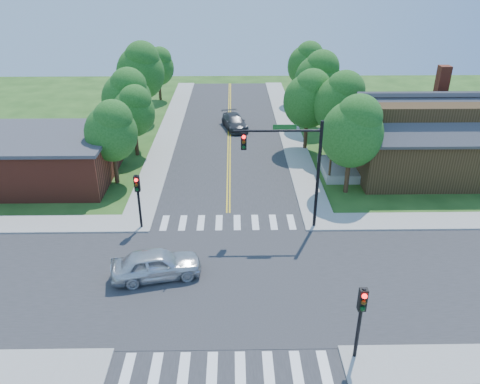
{
  "coord_description": "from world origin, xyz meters",
  "views": [
    {
      "loc": [
        0.36,
        -20.6,
        15.64
      ],
      "look_at": [
        0.79,
        6.38,
        2.2
      ],
      "focal_mm": 35.0,
      "sensor_mm": 36.0,
      "label": 1
    }
  ],
  "objects_px": {
    "signal_pole_nw": "(138,192)",
    "house_ne": "(420,134)",
    "car_dgrey": "(235,122)",
    "signal_mast_ne": "(292,158)",
    "car_silver": "(156,265)",
    "signal_pole_se": "(361,311)"
  },
  "relations": [
    {
      "from": "signal_pole_se",
      "to": "house_ne",
      "type": "relative_size",
      "value": 0.29
    },
    {
      "from": "signal_pole_nw",
      "to": "car_silver",
      "type": "height_order",
      "value": "signal_pole_nw"
    },
    {
      "from": "signal_mast_ne",
      "to": "car_silver",
      "type": "bearing_deg",
      "value": -146.12
    },
    {
      "from": "signal_pole_nw",
      "to": "car_dgrey",
      "type": "height_order",
      "value": "signal_pole_nw"
    },
    {
      "from": "signal_mast_ne",
      "to": "house_ne",
      "type": "xyz_separation_m",
      "value": [
        11.19,
        8.65,
        -1.52
      ]
    },
    {
      "from": "car_dgrey",
      "to": "signal_pole_se",
      "type": "bearing_deg",
      "value": -94.61
    },
    {
      "from": "signal_pole_nw",
      "to": "car_silver",
      "type": "relative_size",
      "value": 0.74
    },
    {
      "from": "signal_pole_nw",
      "to": "house_ne",
      "type": "xyz_separation_m",
      "value": [
        20.71,
        8.66,
        0.67
      ]
    },
    {
      "from": "signal_pole_nw",
      "to": "car_dgrey",
      "type": "distance_m",
      "value": 20.92
    },
    {
      "from": "signal_mast_ne",
      "to": "house_ne",
      "type": "height_order",
      "value": "signal_mast_ne"
    },
    {
      "from": "signal_mast_ne",
      "to": "house_ne",
      "type": "relative_size",
      "value": 0.55
    },
    {
      "from": "house_ne",
      "to": "car_dgrey",
      "type": "height_order",
      "value": "house_ne"
    },
    {
      "from": "signal_pole_nw",
      "to": "house_ne",
      "type": "bearing_deg",
      "value": 22.69
    },
    {
      "from": "house_ne",
      "to": "car_silver",
      "type": "xyz_separation_m",
      "value": [
        -18.96,
        -13.86,
        -2.5
      ]
    },
    {
      "from": "signal_pole_nw",
      "to": "car_dgrey",
      "type": "relative_size",
      "value": 0.74
    },
    {
      "from": "signal_pole_se",
      "to": "car_silver",
      "type": "height_order",
      "value": "signal_pole_se"
    },
    {
      "from": "signal_pole_nw",
      "to": "car_dgrey",
      "type": "xyz_separation_m",
      "value": [
        6.14,
        19.9,
        -1.96
      ]
    },
    {
      "from": "signal_pole_se",
      "to": "signal_pole_nw",
      "type": "distance_m",
      "value": 15.84
    },
    {
      "from": "signal_mast_ne",
      "to": "house_ne",
      "type": "distance_m",
      "value": 14.23
    },
    {
      "from": "house_ne",
      "to": "car_silver",
      "type": "distance_m",
      "value": 23.62
    },
    {
      "from": "car_silver",
      "to": "car_dgrey",
      "type": "height_order",
      "value": "car_silver"
    },
    {
      "from": "car_silver",
      "to": "signal_pole_se",
      "type": "bearing_deg",
      "value": -134.35
    }
  ]
}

